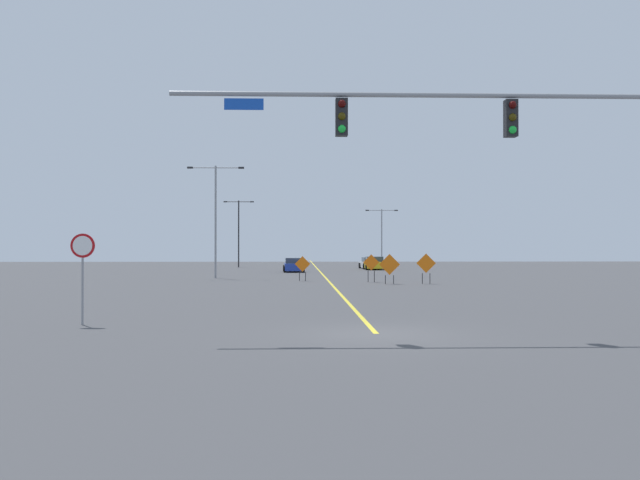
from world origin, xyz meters
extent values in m
plane|color=#444447|center=(0.00, 0.00, 0.00)|extent=(191.91, 191.91, 0.00)
cube|color=yellow|center=(0.00, 53.31, 0.00)|extent=(0.16, 106.62, 0.01)
cylinder|color=gray|center=(1.42, 0.00, 6.73)|extent=(14.41, 0.14, 0.14)
cube|color=black|center=(3.83, 0.00, 6.08)|extent=(0.34, 0.32, 1.05)
sphere|color=#3A0503|center=(3.83, -0.17, 6.43)|extent=(0.22, 0.22, 0.22)
sphere|color=#3C3106|center=(3.83, -0.17, 6.08)|extent=(0.22, 0.22, 0.22)
sphere|color=green|center=(3.83, -0.17, 5.73)|extent=(0.22, 0.22, 0.22)
cube|color=black|center=(-0.98, 0.00, 6.08)|extent=(0.34, 0.32, 1.05)
sphere|color=#3A0503|center=(-0.98, -0.17, 6.43)|extent=(0.22, 0.22, 0.22)
sphere|color=#3C3106|center=(-0.98, -0.17, 6.08)|extent=(0.22, 0.22, 0.22)
sphere|color=green|center=(-0.98, -0.17, 5.73)|extent=(0.22, 0.22, 0.22)
cube|color=#1447B7|center=(-3.71, 0.00, 6.44)|extent=(1.10, 0.03, 0.32)
cylinder|color=gray|center=(-8.95, 2.53, 1.05)|extent=(0.07, 0.07, 2.10)
cylinder|color=#B20F14|center=(-8.95, 2.53, 2.48)|extent=(0.76, 0.03, 0.76)
cylinder|color=white|center=(-8.95, 2.51, 2.48)|extent=(0.61, 0.01, 0.61)
cylinder|color=gray|center=(8.66, 68.98, 3.69)|extent=(0.16, 0.16, 7.37)
cylinder|color=gray|center=(7.72, 68.98, 7.22)|extent=(1.88, 0.08, 0.08)
cube|color=#262628|center=(6.78, 68.98, 7.22)|extent=(0.44, 0.24, 0.14)
cylinder|color=gray|center=(9.60, 68.98, 7.22)|extent=(1.88, 0.08, 0.08)
cube|color=#262628|center=(10.54, 68.98, 7.22)|extent=(0.44, 0.24, 0.14)
cylinder|color=black|center=(-9.42, 64.02, 4.06)|extent=(0.16, 0.16, 8.12)
cylinder|color=black|center=(-10.22, 64.02, 7.97)|extent=(1.61, 0.08, 0.08)
cube|color=#262628|center=(-11.03, 64.02, 7.97)|extent=(0.44, 0.24, 0.14)
cylinder|color=black|center=(-8.61, 64.02, 7.97)|extent=(1.61, 0.08, 0.08)
cube|color=#262628|center=(-7.80, 64.02, 7.97)|extent=(0.44, 0.24, 0.14)
cylinder|color=gray|center=(-8.69, 34.76, 4.43)|extent=(0.16, 0.16, 8.85)
cylinder|color=gray|center=(-9.69, 34.76, 8.70)|extent=(2.01, 0.08, 0.08)
cube|color=#262628|center=(-10.69, 34.76, 8.70)|extent=(0.44, 0.24, 0.14)
cylinder|color=gray|center=(-7.68, 34.76, 8.70)|extent=(2.01, 0.08, 0.08)
cube|color=#262628|center=(-6.68, 34.76, 8.70)|extent=(0.44, 0.24, 0.14)
cube|color=orange|center=(3.87, 25.96, 1.29)|extent=(1.39, 0.14, 1.39)
cylinder|color=black|center=(3.60, 25.98, 0.29)|extent=(0.05, 0.05, 0.58)
cylinder|color=black|center=(4.14, 25.94, 0.29)|extent=(0.05, 0.05, 0.58)
cube|color=orange|center=(2.91, 28.34, 1.38)|extent=(1.11, 0.22, 1.12)
cylinder|color=black|center=(2.69, 28.37, 0.40)|extent=(0.05, 0.05, 0.80)
cylinder|color=black|center=(3.13, 28.30, 0.40)|extent=(0.05, 0.05, 0.80)
cube|color=orange|center=(6.32, 26.00, 1.37)|extent=(1.26, 0.34, 1.29)
cylinder|color=black|center=(6.08, 26.06, 0.35)|extent=(0.05, 0.05, 0.70)
cylinder|color=black|center=(6.56, 25.94, 0.35)|extent=(0.05, 0.05, 0.70)
cube|color=orange|center=(-1.87, 30.34, 1.22)|extent=(1.14, 0.10, 1.14)
cylinder|color=black|center=(-2.09, 30.35, 0.32)|extent=(0.05, 0.05, 0.63)
cylinder|color=black|center=(-1.65, 30.33, 0.32)|extent=(0.05, 0.05, 0.63)
cube|color=white|center=(6.02, 58.05, 0.46)|extent=(2.20, 4.60, 0.59)
cube|color=#333D47|center=(6.03, 57.83, 1.03)|extent=(1.87, 2.39, 0.55)
cylinder|color=black|center=(6.89, 59.68, 0.32)|extent=(0.26, 0.65, 0.64)
cylinder|color=black|center=(4.96, 59.57, 0.32)|extent=(0.26, 0.65, 0.64)
cylinder|color=black|center=(7.07, 56.54, 0.32)|extent=(0.26, 0.65, 0.64)
cylinder|color=black|center=(5.14, 56.43, 0.32)|extent=(0.26, 0.65, 0.64)
cube|color=#1E389E|center=(-2.64, 48.09, 0.51)|extent=(1.98, 4.50, 0.70)
cube|color=#333D47|center=(-2.64, 48.31, 1.12)|extent=(1.72, 2.60, 0.52)
cylinder|color=black|center=(-3.47, 46.51, 0.32)|extent=(0.25, 0.65, 0.64)
cylinder|color=black|center=(-1.67, 46.58, 0.32)|extent=(0.25, 0.65, 0.64)
cylinder|color=black|center=(-3.60, 49.60, 0.32)|extent=(0.25, 0.65, 0.64)
cylinder|color=black|center=(-1.80, 49.68, 0.32)|extent=(0.25, 0.65, 0.64)
cube|color=gold|center=(6.06, 54.63, 0.52)|extent=(1.93, 4.08, 0.72)
cube|color=#333D47|center=(6.06, 54.43, 1.15)|extent=(1.74, 1.91, 0.55)
cylinder|color=black|center=(7.03, 56.06, 0.32)|extent=(0.22, 0.64, 0.64)
cylinder|color=black|center=(5.10, 56.06, 0.32)|extent=(0.22, 0.64, 0.64)
cylinder|color=black|center=(7.03, 53.20, 0.32)|extent=(0.22, 0.64, 0.64)
cylinder|color=black|center=(5.10, 53.21, 0.32)|extent=(0.22, 0.64, 0.64)
camera|label=1|loc=(-2.20, -19.08, 2.43)|focal=38.30mm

